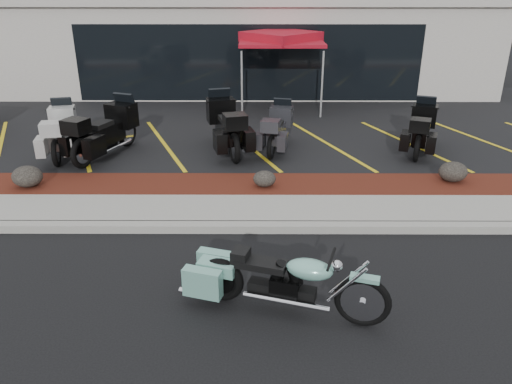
{
  "coord_description": "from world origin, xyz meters",
  "views": [
    {
      "loc": [
        0.32,
        -7.19,
        4.28
      ],
      "look_at": [
        0.29,
        1.2,
        0.65
      ],
      "focal_mm": 35.0,
      "sensor_mm": 36.0,
      "label": 1
    }
  ],
  "objects_px": {
    "traffic_cone": "(217,117)",
    "popup_canopy": "(281,39)",
    "hero_cruiser": "(363,294)",
    "touring_white": "(64,122)"
  },
  "relations": [
    {
      "from": "traffic_cone",
      "to": "popup_canopy",
      "type": "bearing_deg",
      "value": 44.83
    },
    {
      "from": "hero_cruiser",
      "to": "touring_white",
      "type": "xyz_separation_m",
      "value": [
        -6.42,
        7.23,
        0.3
      ]
    },
    {
      "from": "traffic_cone",
      "to": "popup_canopy",
      "type": "xyz_separation_m",
      "value": [
        1.99,
        1.98,
        2.06
      ]
    },
    {
      "from": "traffic_cone",
      "to": "touring_white",
      "type": "bearing_deg",
      "value": -149.75
    },
    {
      "from": "hero_cruiser",
      "to": "traffic_cone",
      "type": "bearing_deg",
      "value": 122.63
    },
    {
      "from": "hero_cruiser",
      "to": "touring_white",
      "type": "bearing_deg",
      "value": 148.8
    },
    {
      "from": "touring_white",
      "to": "popup_canopy",
      "type": "height_order",
      "value": "popup_canopy"
    },
    {
      "from": "hero_cruiser",
      "to": "traffic_cone",
      "type": "height_order",
      "value": "hero_cruiser"
    },
    {
      "from": "hero_cruiser",
      "to": "traffic_cone",
      "type": "relative_size",
      "value": 6.96
    },
    {
      "from": "hero_cruiser",
      "to": "touring_white",
      "type": "relative_size",
      "value": 1.26
    }
  ]
}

